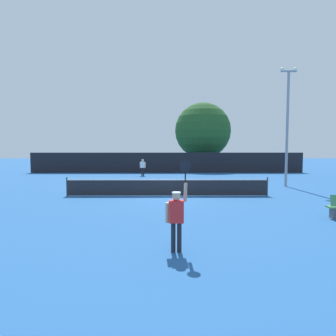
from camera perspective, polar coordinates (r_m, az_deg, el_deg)
name	(u,v)px	position (r m, az deg, el deg)	size (l,w,h in m)	color
ground_plane	(167,196)	(16.83, -0.14, -5.44)	(120.00, 120.00, 0.00)	#235693
tennis_net	(167,187)	(16.76, -0.14, -3.71)	(11.50, 0.08, 1.07)	#232328
perimeter_fence	(167,163)	(32.22, -0.21, 1.04)	(29.89, 0.12, 2.22)	black
player_serving	(177,212)	(7.77, 1.71, -8.61)	(0.68, 0.39, 2.43)	red
player_receiving	(143,166)	(28.74, -4.93, 0.41)	(0.57, 0.24, 1.60)	white
tennis_ball	(134,194)	(17.56, -6.60, -4.96)	(0.07, 0.07, 0.07)	#CCE033
light_pole	(287,120)	(22.48, 22.17, 8.71)	(1.18, 0.28, 8.32)	gray
large_tree	(203,131)	(37.47, 6.77, 7.20)	(6.98, 6.98, 8.38)	brown
parked_car_near	(147,162)	(39.86, -4.13, 1.11)	(2.05, 4.27, 1.69)	white
parked_car_mid	(185,162)	(39.89, 3.29, 1.11)	(2.24, 4.34, 1.69)	#B7B7BC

